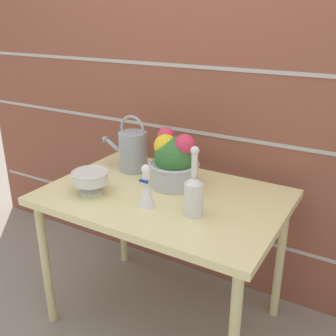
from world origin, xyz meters
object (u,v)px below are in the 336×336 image
Objects in this scene: flower_planter at (174,161)px; figurine_vase at (146,190)px; crystal_pedestal_bowl at (90,178)px; watering_can at (132,150)px; glass_decanter at (194,193)px.

figurine_vase is at bearing -88.21° from flower_planter.
figurine_vase is (0.30, 0.02, 0.01)m from crystal_pedestal_bowl.
watering_can is 0.30m from flower_planter.
glass_decanter is (0.23, -0.23, -0.03)m from flower_planter.
crystal_pedestal_bowl is 0.58× the size of glass_decanter.
watering_can is 0.35m from crystal_pedestal_bowl.
flower_planter reaches higher than crystal_pedestal_bowl.
watering_can is at bearing 150.67° from glass_decanter.
watering_can reaches higher than crystal_pedestal_bowl.
glass_decanter is (0.52, -0.29, -0.01)m from watering_can.
watering_can is 1.09× the size of flower_planter.
watering_can is at bearing 89.82° from crystal_pedestal_bowl.
flower_planter is 0.27m from figurine_vase.
glass_decanter is at bearing 5.50° from crystal_pedestal_bowl.
watering_can is at bearing 167.31° from flower_planter.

